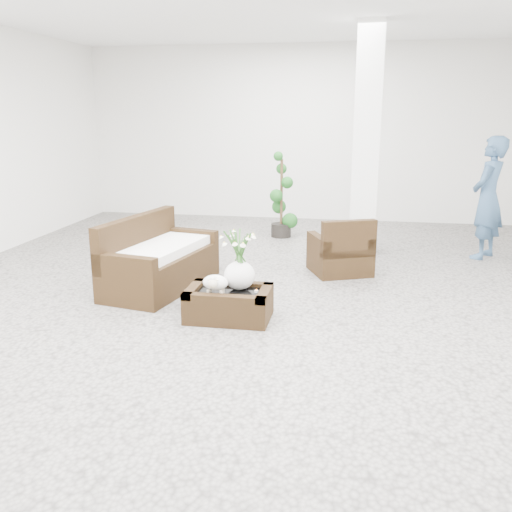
% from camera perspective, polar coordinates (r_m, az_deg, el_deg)
% --- Properties ---
extents(ground, '(11.00, 11.00, 0.00)m').
position_cam_1_polar(ground, '(6.56, 0.15, -5.03)').
color(ground, gray).
rests_on(ground, ground).
extents(column, '(0.40, 0.40, 3.50)m').
position_cam_1_polar(column, '(8.89, 11.19, 11.43)').
color(column, white).
rests_on(column, ground).
extents(coffee_table, '(0.90, 0.60, 0.31)m').
position_cam_1_polar(coffee_table, '(6.10, -2.79, -5.02)').
color(coffee_table, '#34210F').
rests_on(coffee_table, ground).
extents(sheep_figurine, '(0.28, 0.23, 0.21)m').
position_cam_1_polar(sheep_figurine, '(5.95, -4.16, -2.89)').
color(sheep_figurine, white).
rests_on(sheep_figurine, coffee_table).
extents(planter_narcissus, '(0.44, 0.44, 0.80)m').
position_cam_1_polar(planter_narcissus, '(6.01, -1.71, 0.24)').
color(planter_narcissus, white).
rests_on(planter_narcissus, coffee_table).
extents(tealight, '(0.04, 0.04, 0.03)m').
position_cam_1_polar(tealight, '(6.01, 0.03, -3.59)').
color(tealight, white).
rests_on(tealight, coffee_table).
extents(armchair, '(0.97, 0.95, 0.80)m').
position_cam_1_polar(armchair, '(7.83, 8.60, 1.14)').
color(armchair, '#34210F').
rests_on(armchair, ground).
extents(loveseat, '(1.15, 1.84, 0.91)m').
position_cam_1_polar(loveseat, '(7.17, -9.72, 0.29)').
color(loveseat, '#34210F').
rests_on(loveseat, ground).
extents(topiary, '(0.40, 0.40, 1.49)m').
position_cam_1_polar(topiary, '(9.95, 2.62, 6.18)').
color(topiary, '#174817').
rests_on(topiary, ground).
extents(shopper, '(0.73, 0.81, 1.85)m').
position_cam_1_polar(shopper, '(9.15, 22.60, 5.48)').
color(shopper, '#314E6E').
rests_on(shopper, ground).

